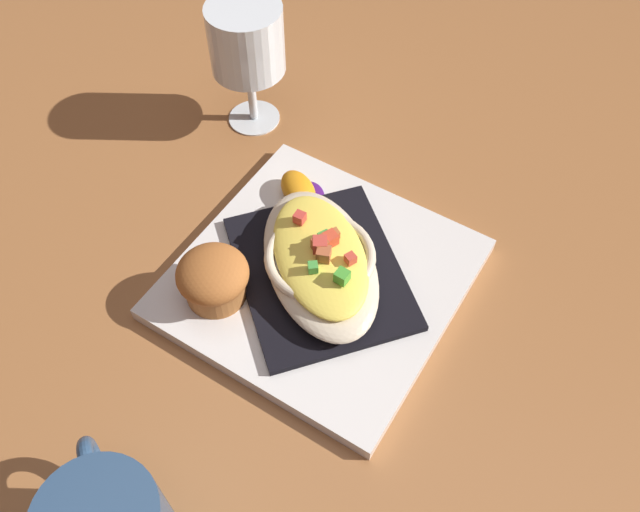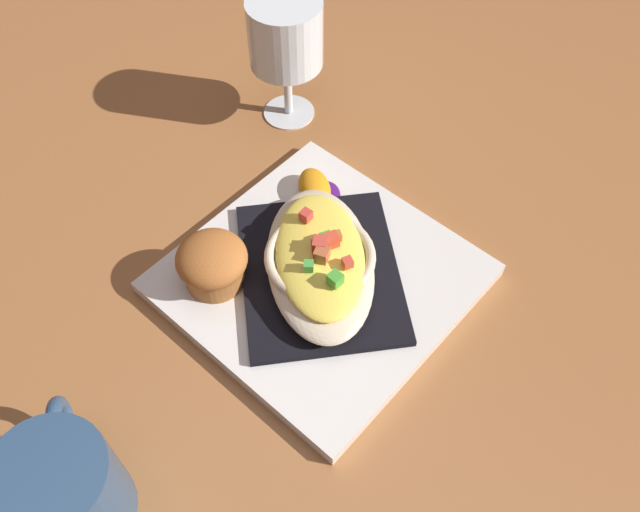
{
  "view_description": "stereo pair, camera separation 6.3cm",
  "coord_description": "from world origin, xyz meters",
  "px_view_note": "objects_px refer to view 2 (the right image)",
  "views": [
    {
      "loc": [
        0.33,
        0.17,
        0.55
      ],
      "look_at": [
        0.0,
        0.0,
        0.05
      ],
      "focal_mm": 37.82,
      "sensor_mm": 36.0,
      "label": 1
    },
    {
      "loc": [
        0.29,
        0.22,
        0.55
      ],
      "look_at": [
        0.0,
        0.0,
        0.05
      ],
      "focal_mm": 37.82,
      "sensor_mm": 36.0,
      "label": 2
    }
  ],
  "objects_px": {
    "orange_garnish": "(316,190)",
    "coffee_mug": "(66,493)",
    "muffin": "(212,263)",
    "square_plate": "(320,279)",
    "gratin_dish": "(320,259)",
    "stemmed_glass": "(285,40)"
  },
  "relations": [
    {
      "from": "orange_garnish",
      "to": "coffee_mug",
      "type": "height_order",
      "value": "coffee_mug"
    },
    {
      "from": "muffin",
      "to": "orange_garnish",
      "type": "bearing_deg",
      "value": 174.32
    },
    {
      "from": "square_plate",
      "to": "muffin",
      "type": "xyz_separation_m",
      "value": [
        0.06,
        -0.08,
        0.03
      ]
    },
    {
      "from": "square_plate",
      "to": "orange_garnish",
      "type": "xyz_separation_m",
      "value": [
        -0.08,
        -0.06,
        0.02
      ]
    },
    {
      "from": "square_plate",
      "to": "gratin_dish",
      "type": "distance_m",
      "value": 0.03
    },
    {
      "from": "square_plate",
      "to": "orange_garnish",
      "type": "bearing_deg",
      "value": -140.83
    },
    {
      "from": "muffin",
      "to": "stemmed_glass",
      "type": "bearing_deg",
      "value": -157.25
    },
    {
      "from": "square_plate",
      "to": "gratin_dish",
      "type": "bearing_deg",
      "value": 81.38
    },
    {
      "from": "muffin",
      "to": "orange_garnish",
      "type": "height_order",
      "value": "muffin"
    },
    {
      "from": "gratin_dish",
      "to": "orange_garnish",
      "type": "xyz_separation_m",
      "value": [
        -0.08,
        -0.06,
        -0.01
      ]
    },
    {
      "from": "gratin_dish",
      "to": "muffin",
      "type": "bearing_deg",
      "value": -49.93
    },
    {
      "from": "muffin",
      "to": "stemmed_glass",
      "type": "distance_m",
      "value": 0.27
    },
    {
      "from": "square_plate",
      "to": "coffee_mug",
      "type": "height_order",
      "value": "coffee_mug"
    },
    {
      "from": "stemmed_glass",
      "to": "muffin",
      "type": "bearing_deg",
      "value": 22.75
    },
    {
      "from": "muffin",
      "to": "coffee_mug",
      "type": "bearing_deg",
      "value": 13.74
    },
    {
      "from": "orange_garnish",
      "to": "stemmed_glass",
      "type": "distance_m",
      "value": 0.17
    },
    {
      "from": "gratin_dish",
      "to": "coffee_mug",
      "type": "relative_size",
      "value": 1.86
    },
    {
      "from": "square_plate",
      "to": "coffee_mug",
      "type": "relative_size",
      "value": 2.39
    },
    {
      "from": "square_plate",
      "to": "gratin_dish",
      "type": "relative_size",
      "value": 1.29
    },
    {
      "from": "square_plate",
      "to": "coffee_mug",
      "type": "bearing_deg",
      "value": -4.45
    },
    {
      "from": "square_plate",
      "to": "stemmed_glass",
      "type": "height_order",
      "value": "stemmed_glass"
    },
    {
      "from": "square_plate",
      "to": "stemmed_glass",
      "type": "distance_m",
      "value": 0.27
    }
  ]
}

